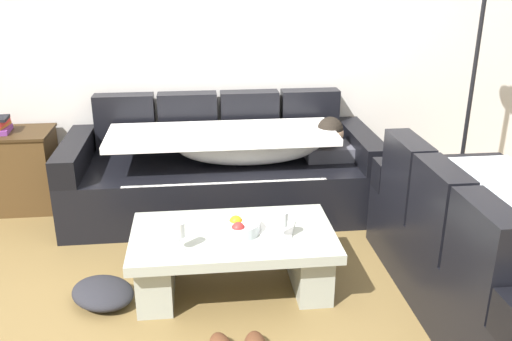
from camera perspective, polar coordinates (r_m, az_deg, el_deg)
ground_plane at (r=3.07m, az=1.28°, el=-16.78°), size 14.00×14.00×0.00m
back_wall at (r=4.60m, az=-2.22°, el=14.37°), size 9.00×0.10×2.70m
couch_along_wall at (r=4.32m, az=-3.03°, el=-0.05°), size 2.39×0.92×0.88m
couch_near_window at (r=3.38m, az=23.52°, el=-8.16°), size 0.92×1.79×0.88m
coffee_table at (r=3.33m, az=-2.39°, el=-8.62°), size 1.20×0.68×0.38m
fruit_bowl at (r=3.24m, az=-2.03°, el=-5.82°), size 0.28×0.28×0.10m
wine_glass_near_left at (r=3.05m, az=-8.04°, el=-6.21°), size 0.07×0.07×0.17m
wine_glass_near_right at (r=3.14m, az=2.71°, el=-5.17°), size 0.07×0.07×0.17m
open_magazine at (r=3.30m, az=1.47°, el=-5.96°), size 0.33×0.28×0.01m
side_cabinet at (r=4.77m, az=-24.27°, el=-0.00°), size 0.72×0.44×0.64m
floor_lamp at (r=4.43m, az=21.39°, el=9.65°), size 0.33×0.31×1.95m
crumpled_garment at (r=3.41m, az=-15.62°, el=-12.14°), size 0.51×0.51×0.12m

